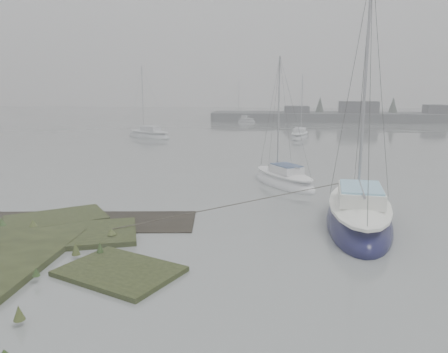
% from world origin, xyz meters
% --- Properties ---
extents(ground, '(160.00, 160.00, 0.00)m').
position_xyz_m(ground, '(0.00, 30.00, 0.00)').
color(ground, slate).
rests_on(ground, ground).
extents(far_shoreline, '(60.00, 8.00, 4.15)m').
position_xyz_m(far_shoreline, '(26.84, 61.90, 0.85)').
color(far_shoreline, '#4C4F51').
rests_on(far_shoreline, ground).
extents(sailboat_main, '(3.67, 8.22, 11.21)m').
position_xyz_m(sailboat_main, '(8.85, 5.15, 0.35)').
color(sailboat_main, '#101036').
rests_on(sailboat_main, ground).
extents(sailboat_white, '(4.52, 5.80, 7.98)m').
position_xyz_m(sailboat_white, '(6.04, 12.55, 0.25)').
color(sailboat_white, white).
rests_on(sailboat_white, ground).
extents(sailboat_far_a, '(6.26, 4.79, 8.58)m').
position_xyz_m(sailboat_far_a, '(-8.14, 35.27, 0.27)').
color(sailboat_far_a, silver).
rests_on(sailboat_far_a, ground).
extents(sailboat_far_b, '(2.98, 5.63, 7.57)m').
position_xyz_m(sailboat_far_b, '(8.72, 36.28, 0.23)').
color(sailboat_far_b, '#ABB0B5').
rests_on(sailboat_far_b, ground).
extents(sailboat_far_c, '(5.17, 4.02, 7.11)m').
position_xyz_m(sailboat_far_c, '(1.08, 58.58, 0.22)').
color(sailboat_far_c, '#B1B5BC').
rests_on(sailboat_far_c, ground).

